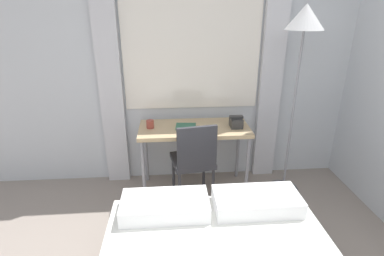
% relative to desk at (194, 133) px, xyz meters
% --- Properties ---
extents(wall_back_with_window, '(4.75, 0.13, 2.70)m').
position_rel_desk_xyz_m(wall_back_with_window, '(-0.13, 0.33, 0.69)').
color(wall_back_with_window, silver).
rests_on(wall_back_with_window, ground_plane).
extents(desk, '(1.13, 0.52, 0.74)m').
position_rel_desk_xyz_m(desk, '(0.00, 0.00, 0.00)').
color(desk, tan).
rests_on(desk, ground_plane).
extents(desk_chair, '(0.46, 0.46, 0.88)m').
position_rel_desk_xyz_m(desk_chair, '(-0.02, -0.23, -0.17)').
color(desk_chair, '#333338').
rests_on(desk_chair, ground_plane).
extents(standing_lamp, '(0.34, 0.34, 1.91)m').
position_rel_desk_xyz_m(standing_lamp, '(0.98, -0.11, 0.93)').
color(standing_lamp, '#4C4C51').
rests_on(standing_lamp, ground_plane).
extents(telephone, '(0.14, 0.15, 0.12)m').
position_rel_desk_xyz_m(telephone, '(0.43, -0.03, 0.12)').
color(telephone, '#2D2D2D').
rests_on(telephone, desk).
extents(book, '(0.22, 0.17, 0.02)m').
position_rel_desk_xyz_m(book, '(-0.09, -0.01, 0.08)').
color(book, '#33664C').
rests_on(book, desk).
extents(mug, '(0.08, 0.08, 0.08)m').
position_rel_desk_xyz_m(mug, '(-0.45, 0.01, 0.11)').
color(mug, '#993F33').
rests_on(mug, desk).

